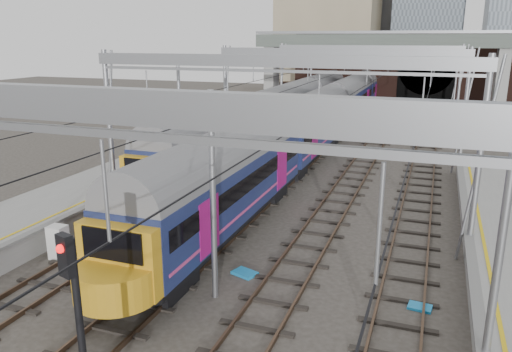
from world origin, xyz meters
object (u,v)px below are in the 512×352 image
at_px(train_main, 333,110).
at_px(signal_near_centre, 76,315).
at_px(train_second, 309,99).
at_px(relay_cabinet, 58,242).

height_order(train_main, signal_near_centre, signal_near_centre).
relative_size(train_second, signal_near_centre, 12.78).
xyz_separation_m(train_second, relay_cabinet, (-1.12, -35.75, -1.74)).
distance_m(signal_near_centre, relay_cabinet, 10.50).
bearing_deg(train_main, train_second, 118.58).
relative_size(signal_near_centre, relay_cabinet, 3.55).
distance_m(train_main, train_second, 8.36).
relative_size(train_second, relay_cabinet, 45.40).
bearing_deg(train_second, signal_near_centre, -82.07).
bearing_deg(relay_cabinet, train_second, 87.56).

